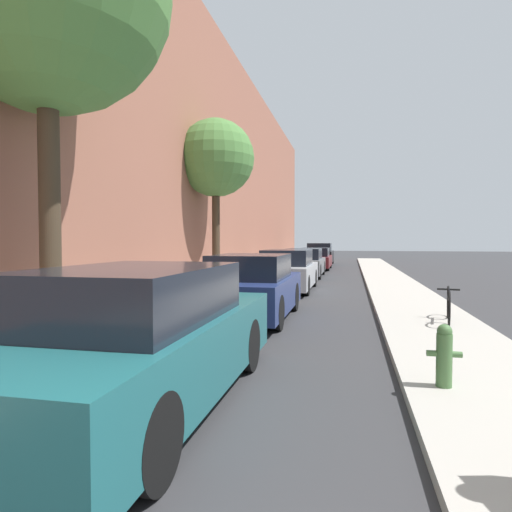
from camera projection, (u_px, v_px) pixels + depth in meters
ground_plane at (311, 292)px, 14.85m from camera, size 120.00×120.00×0.00m
sidewalk_left at (229, 288)px, 15.47m from camera, size 2.00×52.00×0.12m
sidewalk_right at (400, 292)px, 14.23m from camera, size 2.00×52.00×0.12m
building_facade_left at (193, 147)px, 15.57m from camera, size 0.70×52.00×10.22m
parked_car_teal at (142, 340)px, 4.55m from camera, size 1.77×4.63×1.49m
parked_car_navy at (252, 288)px, 9.75m from camera, size 1.74×3.97×1.44m
parked_car_silver at (288, 271)px, 15.26m from camera, size 1.74×4.56×1.43m
parked_car_grey at (305, 263)px, 20.96m from camera, size 1.72×4.58×1.37m
parked_car_maroon at (315, 259)px, 26.35m from camera, size 1.86×4.51×1.31m
parked_car_black at (320, 254)px, 31.59m from camera, size 1.85×4.62×1.56m
street_tree_far at (216, 159)px, 14.73m from camera, size 2.62×2.62×5.74m
fire_hydrant at (444, 354)px, 4.85m from camera, size 0.37×0.17×0.70m
bicycle at (449, 304)px, 8.76m from camera, size 0.46×1.63×0.67m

